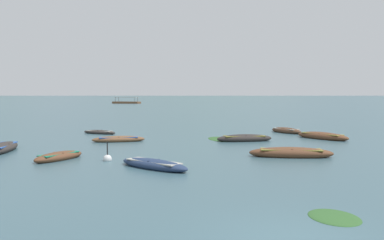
# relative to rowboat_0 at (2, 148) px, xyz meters

# --- Properties ---
(ground_plane) EXTENTS (6000.00, 6000.00, 0.00)m
(ground_plane) POSITION_rel_rowboat_0_xyz_m (13.02, 1484.82, -0.19)
(ground_plane) COLOR #385660
(mountain_2) EXTENTS (1078.04, 1078.04, 289.51)m
(mountain_2) POSITION_rel_rowboat_0_xyz_m (71.31, 1579.62, 144.56)
(mountain_2) COLOR slate
(mountain_2) RESTS_ON ground
(mountain_3) EXTENTS (1326.84, 1326.84, 363.44)m
(mountain_3) POSITION_rel_rowboat_0_xyz_m (926.63, 1877.34, 181.53)
(mountain_3) COLOR slate
(mountain_3) RESTS_ON ground
(rowboat_0) EXTENTS (1.76, 4.69, 0.62)m
(rowboat_0) POSITION_rel_rowboat_0_xyz_m (0.00, 0.00, 0.00)
(rowboat_0) COLOR #2D2826
(rowboat_0) RESTS_ON ground
(rowboat_1) EXTENTS (2.42, 3.21, 0.52)m
(rowboat_1) POSITION_rel_rowboat_0_xyz_m (4.28, -3.29, -0.03)
(rowboat_1) COLOR brown
(rowboat_1) RESTS_ON ground
(rowboat_2) EXTENTS (3.87, 1.74, 0.51)m
(rowboat_2) POSITION_rel_rowboat_0_xyz_m (6.21, 4.69, -0.03)
(rowboat_2) COLOR brown
(rowboat_2) RESTS_ON ground
(rowboat_3) EXTENTS (4.20, 1.72, 0.63)m
(rowboat_3) POSITION_rel_rowboat_0_xyz_m (15.25, 4.59, 0.00)
(rowboat_3) COLOR #2D2826
(rowboat_3) RESTS_ON ground
(rowboat_4) EXTENTS (3.72, 3.49, 0.52)m
(rowboat_4) POSITION_rel_rowboat_0_xyz_m (9.31, -5.87, -0.03)
(rowboat_4) COLOR navy
(rowboat_4) RESTS_ON ground
(rowboat_5) EXTENTS (3.29, 2.26, 0.40)m
(rowboat_5) POSITION_rel_rowboat_0_xyz_m (3.76, 10.55, -0.06)
(rowboat_5) COLOR #2D2826
(rowboat_5) RESTS_ON ground
(rowboat_6) EXTENTS (2.63, 3.56, 0.59)m
(rowboat_6) POSITION_rel_rowboat_0_xyz_m (19.97, 10.77, -0.01)
(rowboat_6) COLOR #4C3323
(rowboat_6) RESTS_ON ground
(rowboat_7) EXTENTS (3.49, 4.39, 0.65)m
(rowboat_7) POSITION_rel_rowboat_0_xyz_m (21.38, 5.84, 0.01)
(rowboat_7) COLOR brown
(rowboat_7) RESTS_ON ground
(rowboat_10) EXTENTS (4.62, 1.83, 0.67)m
(rowboat_10) POSITION_rel_rowboat_0_xyz_m (16.52, -2.81, 0.01)
(rowboat_10) COLOR brown
(rowboat_10) RESTS_ON ground
(ferry_0) EXTENTS (10.63, 6.30, 2.54)m
(ferry_0) POSITION_rel_rowboat_0_xyz_m (-7.90, 125.08, 0.25)
(ferry_0) COLOR brown
(ferry_0) RESTS_ON ground
(mooring_buoy) EXTENTS (0.44, 0.44, 1.12)m
(mooring_buoy) POSITION_rel_rowboat_0_xyz_m (6.84, -3.73, -0.09)
(mooring_buoy) COLOR silver
(mooring_buoy) RESTS_ON ground
(weed_patch_2) EXTENTS (1.57, 1.83, 0.14)m
(weed_patch_2) POSITION_rel_rowboat_0_xyz_m (14.67, -13.52, -0.19)
(weed_patch_2) COLOR #2D5628
(weed_patch_2) RESTS_ON ground
(weed_patch_4) EXTENTS (2.39, 3.83, 0.14)m
(weed_patch_4) POSITION_rel_rowboat_0_xyz_m (13.70, 5.87, -0.19)
(weed_patch_4) COLOR #2D5628
(weed_patch_4) RESTS_ON ground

